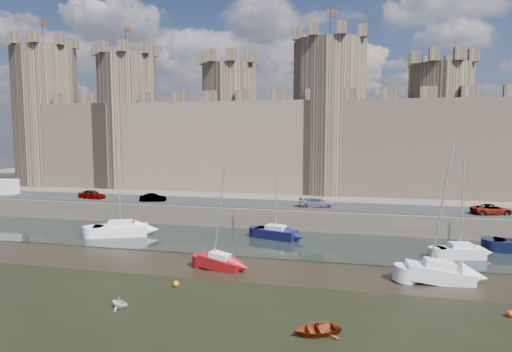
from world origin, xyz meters
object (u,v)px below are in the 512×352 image
object	(u,v)px
car_3	(492,210)
sailboat_2	(460,251)
sailboat_1	(276,232)
sailboat_4	(220,261)
car_2	(317,203)
sailboat_5	(439,273)
car_1	(153,198)
sailboat_0	(121,229)
car_0	(92,194)

from	to	relation	value
car_3	sailboat_2	bearing A→B (deg)	138.64
sailboat_1	sailboat_4	distance (m)	12.21
car_3	sailboat_2	size ratio (longest dim) A/B	0.47
sailboat_4	car_3	bearing A→B (deg)	46.99
car_3	sailboat_2	xyz separation A→B (m)	(-5.20, -10.56, -2.35)
car_2	sailboat_1	xyz separation A→B (m)	(-3.80, -7.27, -2.37)
sailboat_2	sailboat_5	world-z (taller)	sailboat_5
sailboat_2	sailboat_5	xyz separation A→B (m)	(-3.00, -7.60, 0.03)
car_1	sailboat_0	world-z (taller)	sailboat_0
sailboat_5	car_3	bearing A→B (deg)	60.27
car_0	car_2	world-z (taller)	car_0
sailboat_0	sailboat_1	xyz separation A→B (m)	(17.51, 2.78, -0.08)
car_2	sailboat_1	world-z (taller)	sailboat_1
car_1	sailboat_0	size ratio (longest dim) A/B	0.31
car_2	sailboat_5	bearing A→B (deg)	-153.88
sailboat_1	sailboat_5	world-z (taller)	sailboat_5
car_0	sailboat_4	distance (m)	31.45
car_0	car_3	world-z (taller)	car_0
sailboat_0	sailboat_1	world-z (taller)	sailboat_0
car_2	car_3	bearing A→B (deg)	-96.88
car_2	car_3	size ratio (longest dim) A/B	1.00
sailboat_2	sailboat_4	bearing A→B (deg)	-172.71
car_0	sailboat_0	size ratio (longest dim) A/B	0.35
sailboat_1	sailboat_5	distance (m)	19.02
car_2	sailboat_4	world-z (taller)	sailboat_4
sailboat_0	car_0	bearing A→B (deg)	112.22
sailboat_2	car_0	bearing A→B (deg)	152.54
car_2	sailboat_2	world-z (taller)	sailboat_2
sailboat_2	sailboat_4	world-z (taller)	sailboat_2
car_2	sailboat_2	xyz separation A→B (m)	(14.61, -10.83, -2.37)
sailboat_0	sailboat_2	xyz separation A→B (m)	(35.92, -0.77, -0.08)
car_3	sailboat_1	bearing A→B (deg)	91.39
car_1	sailboat_0	bearing A→B (deg)	168.55
sailboat_0	sailboat_5	xyz separation A→B (m)	(32.92, -8.37, -0.06)
car_0	sailboat_4	size ratio (longest dim) A/B	0.42
sailboat_2	sailboat_4	size ratio (longest dim) A/B	1.01
car_2	sailboat_2	distance (m)	18.34
car_2	car_3	world-z (taller)	car_2
car_3	sailboat_0	world-z (taller)	sailboat_0
sailboat_1	car_1	bearing A→B (deg)	177.33
car_1	sailboat_4	size ratio (longest dim) A/B	0.38
car_1	sailboat_1	world-z (taller)	sailboat_1
sailboat_5	car_2	bearing A→B (deg)	116.79
car_3	sailboat_5	size ratio (longest dim) A/B	0.39
sailboat_4	sailboat_2	bearing A→B (deg)	32.87
sailboat_5	sailboat_4	bearing A→B (deg)	177.00
car_1	sailboat_1	xyz separation A→B (m)	(18.09, -6.73, -2.30)
sailboat_0	sailboat_4	size ratio (longest dim) A/B	1.20
car_1	car_2	bearing A→B (deg)	-103.49
car_0	car_3	bearing A→B (deg)	-82.90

